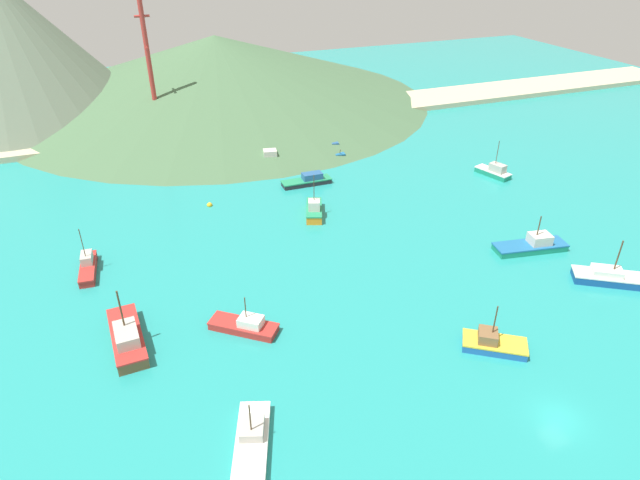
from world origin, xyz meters
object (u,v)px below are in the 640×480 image
(fishing_boat_4, at_px, (494,171))
(fishing_boat_11, at_px, (245,325))
(fishing_boat_8, at_px, (335,148))
(buoy_0, at_px, (210,205))
(fishing_boat_13, at_px, (252,443))
(fishing_boat_1, at_px, (127,337))
(fishing_boat_7, at_px, (493,343))
(fishing_boat_12, at_px, (532,245))
(radio_tower, at_px, (149,64))
(fishing_boat_2, at_px, (614,278))
(fishing_boat_6, at_px, (266,160))
(fishing_boat_0, at_px, (308,180))
(fishing_boat_9, at_px, (88,266))
(fishing_boat_14, at_px, (314,210))

(fishing_boat_4, bearing_deg, fishing_boat_11, -153.97)
(fishing_boat_8, xyz_separation_m, buoy_0, (-28.87, -15.42, -0.59))
(fishing_boat_4, xyz_separation_m, fishing_boat_13, (-57.65, -42.43, -0.28))
(fishing_boat_1, distance_m, fishing_boat_7, 40.20)
(fishing_boat_12, xyz_separation_m, buoy_0, (-40.16, 30.76, -0.64))
(fishing_boat_12, height_order, buoy_0, fishing_boat_12)
(fishing_boat_7, height_order, radio_tower, radio_tower)
(fishing_boat_11, bearing_deg, fishing_boat_2, -9.72)
(fishing_boat_4, distance_m, fishing_boat_6, 43.05)
(fishing_boat_0, distance_m, fishing_boat_7, 48.42)
(fishing_boat_1, bearing_deg, fishing_boat_13, -63.49)
(fishing_boat_8, distance_m, radio_tower, 42.52)
(fishing_boat_13, bearing_deg, fishing_boat_9, 110.02)
(fishing_boat_1, xyz_separation_m, fishing_boat_9, (-3.80, 17.21, -0.25))
(fishing_boat_2, bearing_deg, fishing_boat_14, 132.89)
(fishing_boat_6, bearing_deg, fishing_boat_9, -140.06)
(fishing_boat_2, bearing_deg, fishing_boat_7, -167.96)
(fishing_boat_9, relative_size, fishing_boat_14, 1.06)
(buoy_0, bearing_deg, radio_tower, 94.67)
(fishing_boat_9, xyz_separation_m, fishing_boat_12, (59.19, -17.09, -0.02))
(fishing_boat_9, xyz_separation_m, fishing_boat_14, (33.98, 4.22, 0.18))
(fishing_boat_11, height_order, radio_tower, radio_tower)
(fishing_boat_0, height_order, buoy_0, fishing_boat_0)
(fishing_boat_2, distance_m, fishing_boat_9, 69.29)
(fishing_boat_11, bearing_deg, fishing_boat_9, 130.18)
(fishing_boat_8, xyz_separation_m, fishing_boat_11, (-31.38, -48.64, -0.04))
(fishing_boat_6, bearing_deg, fishing_boat_0, -69.25)
(fishing_boat_6, bearing_deg, fishing_boat_1, -122.99)
(fishing_boat_12, bearing_deg, fishing_boat_6, 120.62)
(fishing_boat_9, bearing_deg, fishing_boat_8, 31.27)
(fishing_boat_2, distance_m, fishing_boat_12, 11.39)
(fishing_boat_1, relative_size, fishing_boat_7, 1.43)
(fishing_boat_1, height_order, fishing_boat_4, fishing_boat_1)
(fishing_boat_0, bearing_deg, fishing_boat_13, -115.26)
(fishing_boat_11, distance_m, fishing_boat_13, 16.40)
(fishing_boat_0, distance_m, fishing_boat_12, 39.60)
(fishing_boat_0, bearing_deg, fishing_boat_4, -15.06)
(fishing_boat_8, xyz_separation_m, fishing_boat_12, (11.29, -46.17, 0.05))
(fishing_boat_1, xyz_separation_m, radio_tower, (12.02, 70.13, 14.20))
(fishing_boat_4, relative_size, fishing_boat_8, 0.82)
(fishing_boat_11, bearing_deg, fishing_boat_12, 3.31)
(fishing_boat_0, height_order, fishing_boat_8, fishing_boat_0)
(fishing_boat_7, relative_size, radio_tower, 0.25)
(fishing_boat_1, xyz_separation_m, fishing_boat_7, (37.21, -15.22, -0.31))
(fishing_boat_7, xyz_separation_m, fishing_boat_14, (-7.03, 36.64, 0.24))
(fishing_boat_6, bearing_deg, fishing_boat_14, -87.13)
(fishing_boat_4, height_order, fishing_boat_13, fishing_boat_4)
(fishing_boat_0, bearing_deg, fishing_boat_1, -135.31)
(fishing_boat_4, distance_m, fishing_boat_12, 26.54)
(fishing_boat_4, distance_m, radio_tower, 73.00)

